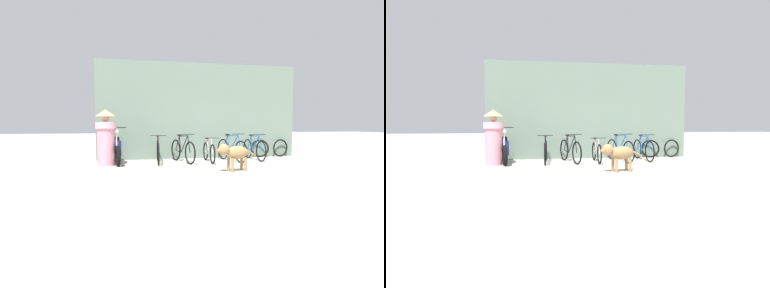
{
  "view_description": "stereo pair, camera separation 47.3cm",
  "coord_description": "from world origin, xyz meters",
  "views": [
    {
      "loc": [
        -2.58,
        -7.24,
        1.26
      ],
      "look_at": [
        -0.75,
        1.14,
        0.65
      ],
      "focal_mm": 28.0,
      "sensor_mm": 36.0,
      "label": 1
    },
    {
      "loc": [
        -2.11,
        -7.33,
        1.26
      ],
      "look_at": [
        -0.75,
        1.14,
        0.65
      ],
      "focal_mm": 28.0,
      "sensor_mm": 36.0,
      "label": 2
    }
  ],
  "objects": [
    {
      "name": "ground_plane",
      "position": [
        0.0,
        0.0,
        0.0
      ],
      "size": [
        60.0,
        60.0,
        0.0
      ],
      "primitive_type": "plane",
      "color": "#ADA89E"
    },
    {
      "name": "shop_wall_back",
      "position": [
        0.0,
        3.16,
        1.67
      ],
      "size": [
        7.16,
        0.2,
        3.35
      ],
      "color": "slate",
      "rests_on": "ground"
    },
    {
      "name": "bicycle_0",
      "position": [
        -1.63,
        2.09,
        0.37
      ],
      "size": [
        0.46,
        1.77,
        0.89
      ],
      "rotation": [
        0.0,
        0.0,
        -1.65
      ],
      "color": "black",
      "rests_on": "ground"
    },
    {
      "name": "bicycle_1",
      "position": [
        -0.85,
        2.07,
        0.38
      ],
      "size": [
        0.56,
        1.76,
        0.92
      ],
      "rotation": [
        0.0,
        0.0,
        -1.33
      ],
      "color": "black",
      "rests_on": "ground"
    },
    {
      "name": "bicycle_2",
      "position": [
        -0.01,
        1.98,
        0.33
      ],
      "size": [
        0.46,
        1.59,
        0.8
      ],
      "rotation": [
        0.0,
        0.0,
        -1.61
      ],
      "color": "black",
      "rests_on": "ground"
    },
    {
      "name": "bicycle_3",
      "position": [
        0.78,
        2.04,
        0.38
      ],
      "size": [
        0.52,
        1.77,
        0.92
      ],
      "rotation": [
        0.0,
        0.0,
        -1.36
      ],
      "color": "black",
      "rests_on": "ground"
    },
    {
      "name": "bicycle_4",
      "position": [
        1.64,
        2.19,
        0.37
      ],
      "size": [
        0.46,
        1.69,
        0.89
      ],
      "rotation": [
        0.0,
        0.0,
        -1.53
      ],
      "color": "black",
      "rests_on": "ground"
    },
    {
      "name": "motorcycle",
      "position": [
        -2.94,
        2.23,
        0.44
      ],
      "size": [
        0.58,
        1.87,
        1.13
      ],
      "rotation": [
        0.0,
        0.0,
        -1.41
      ],
      "color": "black",
      "rests_on": "ground"
    },
    {
      "name": "stray_dog",
      "position": [
        0.13,
        0.03,
        0.49
      ],
      "size": [
        1.18,
        0.5,
        0.73
      ],
      "rotation": [
        0.0,
        0.0,
        3.37
      ],
      "color": "#997247",
      "rests_on": "ground"
    },
    {
      "name": "person_in_robes",
      "position": [
        -3.18,
        1.85,
        0.86
      ],
      "size": [
        0.79,
        0.79,
        1.65
      ],
      "rotation": [
        0.0,
        0.0,
        2.65
      ],
      "color": "pink",
      "rests_on": "ground"
    },
    {
      "name": "spare_tire_left",
      "position": [
        3.02,
        2.91,
        0.33
      ],
      "size": [
        0.65,
        0.17,
        0.65
      ],
      "rotation": [
        0.0,
        0.0,
        0.18
      ],
      "color": "black",
      "rests_on": "ground"
    },
    {
      "name": "spare_tire_right",
      "position": [
        2.19,
        2.91,
        0.32
      ],
      "size": [
        0.62,
        0.29,
        0.65
      ],
      "rotation": [
        0.0,
        0.0,
        -0.37
      ],
      "color": "black",
      "rests_on": "ground"
    }
  ]
}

